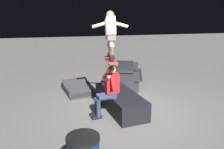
{
  "coord_description": "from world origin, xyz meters",
  "views": [
    {
      "loc": [
        -5.49,
        1.66,
        2.62
      ],
      "look_at": [
        -0.13,
        0.4,
        1.1
      ],
      "focal_mm": 36.34,
      "sensor_mm": 36.0,
      "label": 1
    }
  ],
  "objects_px": {
    "skateboard": "(111,61)",
    "picnic_table_back": "(123,72)",
    "kicker_ramp": "(79,91)",
    "ledge_box_main": "(120,101)",
    "skater_airborne": "(111,32)",
    "person_sitting_on_ledge": "(108,88)"
  },
  "relations": [
    {
      "from": "skateboard",
      "to": "picnic_table_back",
      "type": "height_order",
      "value": "skateboard"
    },
    {
      "from": "picnic_table_back",
      "to": "ledge_box_main",
      "type": "bearing_deg",
      "value": 161.5
    },
    {
      "from": "skater_airborne",
      "to": "picnic_table_back",
      "type": "relative_size",
      "value": 0.55
    },
    {
      "from": "ledge_box_main",
      "to": "skateboard",
      "type": "distance_m",
      "value": 1.29
    },
    {
      "from": "skater_airborne",
      "to": "kicker_ramp",
      "type": "distance_m",
      "value": 2.88
    },
    {
      "from": "ledge_box_main",
      "to": "kicker_ramp",
      "type": "relative_size",
      "value": 1.45
    },
    {
      "from": "person_sitting_on_ledge",
      "to": "skater_airborne",
      "type": "height_order",
      "value": "skater_airborne"
    },
    {
      "from": "skateboard",
      "to": "skater_airborne",
      "type": "bearing_deg",
      "value": -4.82
    },
    {
      "from": "person_sitting_on_ledge",
      "to": "kicker_ramp",
      "type": "distance_m",
      "value": 2.13
    },
    {
      "from": "skater_airborne",
      "to": "kicker_ramp",
      "type": "bearing_deg",
      "value": 19.81
    },
    {
      "from": "person_sitting_on_ledge",
      "to": "kicker_ramp",
      "type": "relative_size",
      "value": 0.94
    },
    {
      "from": "kicker_ramp",
      "to": "picnic_table_back",
      "type": "height_order",
      "value": "picnic_table_back"
    },
    {
      "from": "kicker_ramp",
      "to": "ledge_box_main",
      "type": "bearing_deg",
      "value": -148.36
    },
    {
      "from": "ledge_box_main",
      "to": "picnic_table_back",
      "type": "distance_m",
      "value": 2.18
    },
    {
      "from": "ledge_box_main",
      "to": "picnic_table_back",
      "type": "height_order",
      "value": "picnic_table_back"
    },
    {
      "from": "person_sitting_on_ledge",
      "to": "skateboard",
      "type": "bearing_deg",
      "value": -83.07
    },
    {
      "from": "picnic_table_back",
      "to": "skateboard",
      "type": "bearing_deg",
      "value": 156.76
    },
    {
      "from": "ledge_box_main",
      "to": "person_sitting_on_ledge",
      "type": "distance_m",
      "value": 0.72
    },
    {
      "from": "person_sitting_on_ledge",
      "to": "picnic_table_back",
      "type": "relative_size",
      "value": 0.66
    },
    {
      "from": "person_sitting_on_ledge",
      "to": "picnic_table_back",
      "type": "bearing_deg",
      "value": -24.72
    },
    {
      "from": "skater_airborne",
      "to": "picnic_table_back",
      "type": "bearing_deg",
      "value": -23.65
    },
    {
      "from": "person_sitting_on_ledge",
      "to": "skateboard",
      "type": "relative_size",
      "value": 1.3
    }
  ]
}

